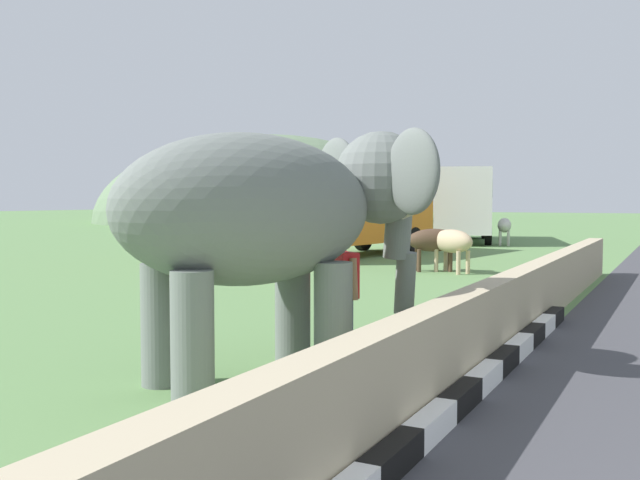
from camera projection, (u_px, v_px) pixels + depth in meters
The scene contains 9 objects.
barrier_parapet at pixel (434, 356), 7.08m from camera, with size 28.00×0.36×1.00m, color tan.
elephant at pixel (276, 213), 8.03m from camera, with size 3.95×3.44×2.92m.
person_handler at pixel (343, 289), 8.97m from camera, with size 0.45×0.59×1.66m.
bus_orange at pixel (350, 199), 25.75m from camera, with size 8.35×3.81×3.50m.
bus_white at pixel (463, 199), 34.70m from camera, with size 8.74×4.74×3.50m.
cow_near at pixel (432, 241), 20.24m from camera, with size 1.30×1.85×1.23m.
cow_mid at pixel (451, 242), 19.85m from camera, with size 1.31×1.84×1.23m.
cow_far at pixel (504, 226), 31.93m from camera, with size 1.93×0.91×1.23m.
hill_east at pixel (273, 220), 69.79m from camera, with size 37.79×30.23×16.69m.
Camera 1 is at (-4.74, 2.27, 2.07)m, focal length 39.63 mm.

